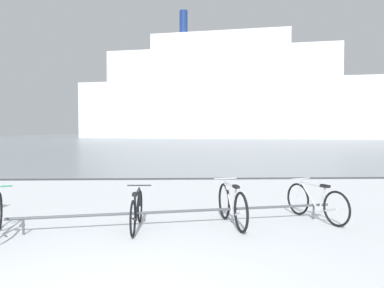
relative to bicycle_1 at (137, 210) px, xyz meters
The scene contains 6 objects.
ground 50.64m from the bicycle_1, 89.82° to the left, with size 80.00×132.00×0.08m.
bike_rack 0.80m from the bicycle_1, 11.08° to the left, with size 5.96×1.07×0.31m.
bicycle_1 is the anchor object (origin of this frame).
bicycle_2 1.77m from the bicycle_1, ahead, with size 0.47×1.73×0.84m.
bicycle_3 3.51m from the bicycle_1, ahead, with size 0.74×1.62×0.78m.
ferry_ship 64.16m from the bicycle_1, 81.48° to the left, with size 56.07×21.66×23.85m.
Camera 1 is at (0.60, -3.54, 1.82)m, focal length 35.40 mm.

